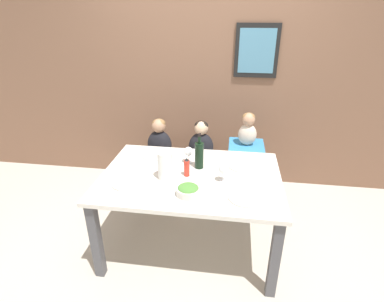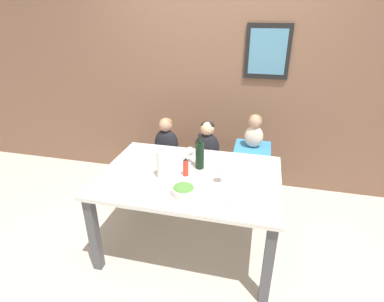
{
  "view_description": "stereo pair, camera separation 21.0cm",
  "coord_description": "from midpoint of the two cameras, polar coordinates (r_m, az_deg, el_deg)",
  "views": [
    {
      "loc": [
        0.31,
        -2.11,
        1.94
      ],
      "look_at": [
        0.0,
        0.08,
        0.9
      ],
      "focal_mm": 28.0,
      "sensor_mm": 36.0,
      "label": 1
    },
    {
      "loc": [
        0.52,
        -2.07,
        1.94
      ],
      "look_at": [
        0.0,
        0.08,
        0.9
      ],
      "focal_mm": 28.0,
      "sensor_mm": 36.0,
      "label": 2
    }
  ],
  "objects": [
    {
      "name": "ground_plane",
      "position": [
        2.88,
        -2.41,
        -17.18
      ],
      "size": [
        14.0,
        14.0,
        0.0
      ],
      "primitive_type": "plane",
      "color": "#BCB2A3"
    },
    {
      "name": "dinner_plate_front_left",
      "position": [
        2.41,
        -14.91,
        -5.98
      ],
      "size": [
        0.23,
        0.23,
        0.01
      ],
      "color": "silver",
      "rests_on": "dining_table"
    },
    {
      "name": "dinner_plate_front_right",
      "position": [
        2.17,
        7.16,
        -8.95
      ],
      "size": [
        0.23,
        0.23,
        0.01
      ],
      "color": "silver",
      "rests_on": "dining_table"
    },
    {
      "name": "person_child_center",
      "position": [
        3.13,
        -0.12,
        1.63
      ],
      "size": [
        0.26,
        0.18,
        0.45
      ],
      "color": "black",
      "rests_on": "chair_far_center"
    },
    {
      "name": "dinner_plate_back_right",
      "position": [
        2.59,
        7.2,
        -2.97
      ],
      "size": [
        0.23,
        0.23,
        0.01
      ],
      "color": "silver",
      "rests_on": "dining_table"
    },
    {
      "name": "condiment_bottle_hot_sauce",
      "position": [
        2.41,
        -3.51,
        -3.17
      ],
      "size": [
        0.05,
        0.05,
        0.16
      ],
      "color": "red",
      "rests_on": "dining_table"
    },
    {
      "name": "salad_bowl_large",
      "position": [
        2.19,
        -3.5,
        -7.51
      ],
      "size": [
        0.18,
        0.18,
        0.07
      ],
      "color": "silver",
      "rests_on": "dining_table"
    },
    {
      "name": "chair_right_highchair",
      "position": [
        3.16,
        8.28,
        -1.18
      ],
      "size": [
        0.36,
        0.37,
        0.69
      ],
      "color": "silver",
      "rests_on": "ground_plane"
    },
    {
      "name": "dining_table",
      "position": [
        2.5,
        -2.67,
        -6.44
      ],
      "size": [
        1.46,
        1.02,
        0.72
      ],
      "color": "silver",
      "rests_on": "ground_plane"
    },
    {
      "name": "paper_towel_roll",
      "position": [
        2.37,
        -7.65,
        -2.81
      ],
      "size": [
        0.12,
        0.12,
        0.23
      ],
      "color": "white",
      "rests_on": "dining_table"
    },
    {
      "name": "wine_bottle",
      "position": [
        2.51,
        -1.01,
        -0.74
      ],
      "size": [
        0.07,
        0.07,
        0.31
      ],
      "color": "black",
      "rests_on": "dining_table"
    },
    {
      "name": "wine_glass_far",
      "position": [
        2.6,
        -3.01,
        -0.19
      ],
      "size": [
        0.08,
        0.08,
        0.15
      ],
      "color": "white",
      "rests_on": "dining_table"
    },
    {
      "name": "chair_far_left",
      "position": [
        3.34,
        -7.81,
        -2.46
      ],
      "size": [
        0.42,
        0.43,
        0.48
      ],
      "color": "silver",
      "rests_on": "ground_plane"
    },
    {
      "name": "wine_glass_near",
      "position": [
        2.32,
        3.42,
        -3.55
      ],
      "size": [
        0.08,
        0.08,
        0.15
      ],
      "color": "white",
      "rests_on": "dining_table"
    },
    {
      "name": "person_child_left",
      "position": [
        3.22,
        -8.1,
        2.07
      ],
      "size": [
        0.26,
        0.18,
        0.45
      ],
      "color": "black",
      "rests_on": "chair_far_left"
    },
    {
      "name": "person_baby_right",
      "position": [
        3.03,
        8.65,
        4.31
      ],
      "size": [
        0.18,
        0.13,
        0.34
      ],
      "color": "beige",
      "rests_on": "chair_right_highchair"
    },
    {
      "name": "chair_far_center",
      "position": [
        3.25,
        -0.12,
        -3.01
      ],
      "size": [
        0.42,
        0.43,
        0.48
      ],
      "color": "silver",
      "rests_on": "ground_plane"
    },
    {
      "name": "wall_back",
      "position": [
        3.43,
        1.14,
        15.3
      ],
      "size": [
        10.0,
        0.09,
        2.7
      ],
      "color": "brown",
      "rests_on": "ground_plane"
    },
    {
      "name": "dinner_plate_back_left",
      "position": [
        2.79,
        -9.23,
        -0.9
      ],
      "size": [
        0.23,
        0.23,
        0.01
      ],
      "color": "silver",
      "rests_on": "dining_table"
    }
  ]
}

